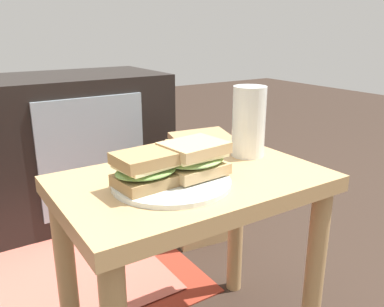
% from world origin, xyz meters
% --- Properties ---
extents(side_table, '(0.56, 0.36, 0.46)m').
position_xyz_m(side_table, '(0.00, 0.00, 0.37)').
color(side_table, tan).
rests_on(side_table, ground).
extents(tv_cabinet, '(0.96, 0.46, 0.58)m').
position_xyz_m(tv_cabinet, '(-0.09, 0.95, 0.29)').
color(tv_cabinet, black).
rests_on(tv_cabinet, ground).
extents(area_rug, '(1.01, 0.73, 0.01)m').
position_xyz_m(area_rug, '(-0.30, 0.51, 0.00)').
color(area_rug, maroon).
rests_on(area_rug, ground).
extents(plate, '(0.24, 0.24, 0.01)m').
position_xyz_m(plate, '(-0.06, -0.02, 0.47)').
color(plate, silver).
rests_on(plate, side_table).
extents(sandwich_front, '(0.13, 0.11, 0.07)m').
position_xyz_m(sandwich_front, '(-0.12, -0.02, 0.50)').
color(sandwich_front, '#9E7A4C').
rests_on(sandwich_front, plate).
extents(sandwich_back, '(0.14, 0.12, 0.07)m').
position_xyz_m(sandwich_back, '(-0.01, -0.02, 0.51)').
color(sandwich_back, tan).
rests_on(sandwich_back, plate).
extents(beer_glass, '(0.08, 0.08, 0.17)m').
position_xyz_m(beer_glass, '(0.19, 0.05, 0.54)').
color(beer_glass, silver).
rests_on(beer_glass, side_table).
extents(paper_bag, '(0.24, 0.18, 0.40)m').
position_xyz_m(paper_bag, '(0.34, 0.46, 0.20)').
color(paper_bag, tan).
rests_on(paper_bag, ground).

